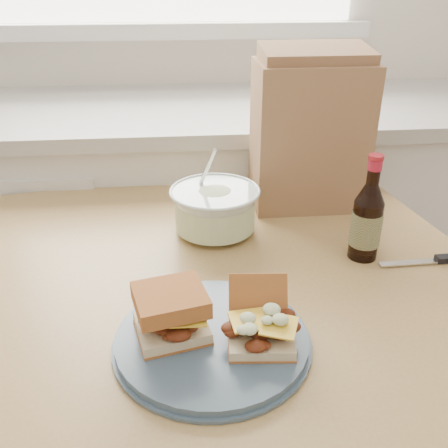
{
  "coord_description": "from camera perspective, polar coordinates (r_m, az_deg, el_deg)",
  "views": [
    {
      "loc": [
        -0.0,
        0.17,
        1.32
      ],
      "look_at": [
        0.08,
        1.01,
        0.88
      ],
      "focal_mm": 40.0,
      "sensor_mm": 36.0,
      "label": 1
    }
  ],
  "objects": [
    {
      "name": "cabinet_run",
      "position": [
        1.75,
        -4.75,
        -1.57
      ],
      "size": [
        2.5,
        0.64,
        0.94
      ],
      "color": "silver",
      "rests_on": "ground"
    },
    {
      "name": "dining_table",
      "position": [
        1.03,
        1.03,
        -10.64
      ],
      "size": [
        1.1,
        1.1,
        0.8
      ],
      "rotation": [
        0.0,
        0.0,
        0.16
      ],
      "color": "tan",
      "rests_on": "ground"
    },
    {
      "name": "plate",
      "position": [
        0.79,
        -1.37,
        -13.09
      ],
      "size": [
        0.29,
        0.29,
        0.02
      ],
      "primitive_type": "cylinder",
      "color": "#3F5366",
      "rests_on": "dining_table"
    },
    {
      "name": "sandwich_left",
      "position": [
        0.76,
        -6.07,
        -10.04
      ],
      "size": [
        0.12,
        0.12,
        0.08
      ],
      "rotation": [
        0.0,
        0.0,
        0.24
      ],
      "color": "beige",
      "rests_on": "plate"
    },
    {
      "name": "sandwich_right",
      "position": [
        0.76,
        4.12,
        -10.9
      ],
      "size": [
        0.1,
        0.14,
        0.08
      ],
      "rotation": [
        0.0,
        0.0,
        -0.08
      ],
      "color": "beige",
      "rests_on": "plate"
    },
    {
      "name": "coleslaw_bowl",
      "position": [
        1.07,
        -1.04,
        1.48
      ],
      "size": [
        0.19,
        0.19,
        0.19
      ],
      "color": "silver",
      "rests_on": "dining_table"
    },
    {
      "name": "beer_bottle",
      "position": [
        1.0,
        16.01,
        0.38
      ],
      "size": [
        0.06,
        0.06,
        0.21
      ],
      "rotation": [
        0.0,
        0.0,
        0.35
      ],
      "color": "black",
      "rests_on": "dining_table"
    },
    {
      "name": "knife",
      "position": [
        1.07,
        23.74,
        -3.71
      ],
      "size": [
        0.19,
        0.02,
        0.01
      ],
      "rotation": [
        0.0,
        0.0,
        0.03
      ],
      "color": "silver",
      "rests_on": "dining_table"
    },
    {
      "name": "paper_bag",
      "position": [
        1.19,
        9.7,
        9.89
      ],
      "size": [
        0.26,
        0.17,
        0.33
      ],
      "primitive_type": "cube",
      "rotation": [
        0.0,
        0.0,
        -0.0
      ],
      "color": "#9C734B",
      "rests_on": "dining_table"
    }
  ]
}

